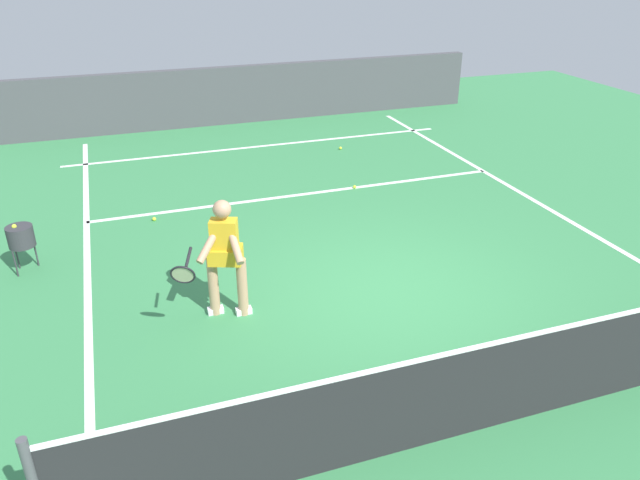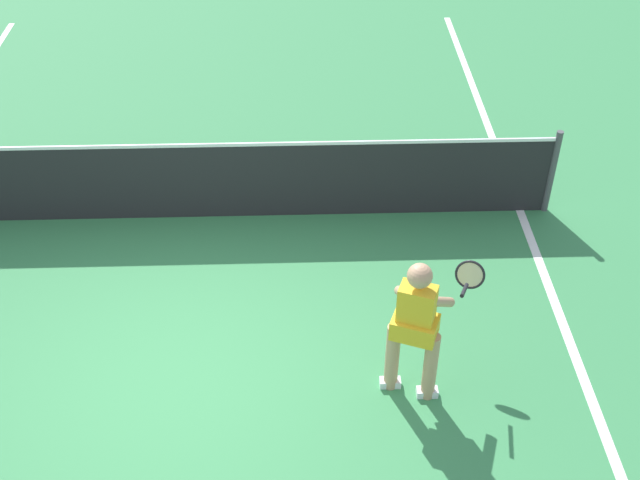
{
  "view_description": "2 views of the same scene",
  "coord_description": "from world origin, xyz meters",
  "px_view_note": "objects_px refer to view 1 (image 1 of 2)",
  "views": [
    {
      "loc": [
        3.24,
        6.37,
        4.27
      ],
      "look_at": [
        1.01,
        0.01,
        0.96
      ],
      "focal_mm": 34.42,
      "sensor_mm": 36.0,
      "label": 1
    },
    {
      "loc": [
        1.14,
        -5.33,
        5.92
      ],
      "look_at": [
        1.34,
        0.67,
        1.13
      ],
      "focal_mm": 45.58,
      "sensor_mm": 36.0,
      "label": 2
    }
  ],
  "objects_px": {
    "tennis_ball_far": "(154,219)",
    "ball_hopper": "(21,237)",
    "tennis_ball_near": "(340,148)",
    "tennis_player": "(224,255)",
    "tennis_ball_mid": "(355,187)"
  },
  "relations": [
    {
      "from": "tennis_ball_mid",
      "to": "ball_hopper",
      "type": "bearing_deg",
      "value": 14.46
    },
    {
      "from": "tennis_ball_near",
      "to": "ball_hopper",
      "type": "bearing_deg",
      "value": 31.31
    },
    {
      "from": "tennis_ball_mid",
      "to": "tennis_ball_far",
      "type": "xyz_separation_m",
      "value": [
        3.76,
        0.27,
        0.0
      ]
    },
    {
      "from": "tennis_player",
      "to": "tennis_ball_near",
      "type": "xyz_separation_m",
      "value": [
        -3.77,
        -5.87,
        -0.81
      ]
    },
    {
      "from": "tennis_ball_near",
      "to": "tennis_ball_far",
      "type": "distance_m",
      "value": 5.09
    },
    {
      "from": "tennis_ball_far",
      "to": "ball_hopper",
      "type": "height_order",
      "value": "ball_hopper"
    },
    {
      "from": "tennis_player",
      "to": "tennis_ball_mid",
      "type": "bearing_deg",
      "value": -131.83
    },
    {
      "from": "tennis_ball_mid",
      "to": "ball_hopper",
      "type": "distance_m",
      "value": 5.85
    },
    {
      "from": "tennis_player",
      "to": "tennis_ball_near",
      "type": "distance_m",
      "value": 7.03
    },
    {
      "from": "tennis_player",
      "to": "tennis_ball_near",
      "type": "bearing_deg",
      "value": -122.67
    },
    {
      "from": "tennis_player",
      "to": "tennis_ball_near",
      "type": "height_order",
      "value": "tennis_player"
    },
    {
      "from": "tennis_player",
      "to": "ball_hopper",
      "type": "distance_m",
      "value": 3.25
    },
    {
      "from": "tennis_player",
      "to": "tennis_ball_far",
      "type": "distance_m",
      "value": 3.42
    },
    {
      "from": "tennis_ball_mid",
      "to": "tennis_player",
      "type": "bearing_deg",
      "value": 48.17
    },
    {
      "from": "tennis_ball_far",
      "to": "ball_hopper",
      "type": "relative_size",
      "value": 0.09
    }
  ]
}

